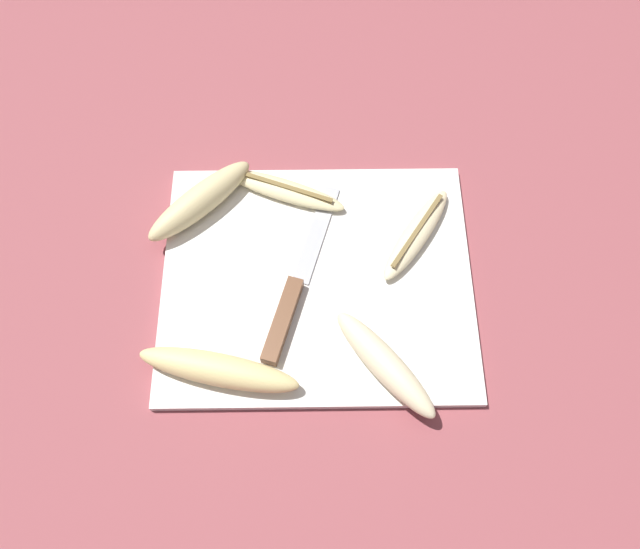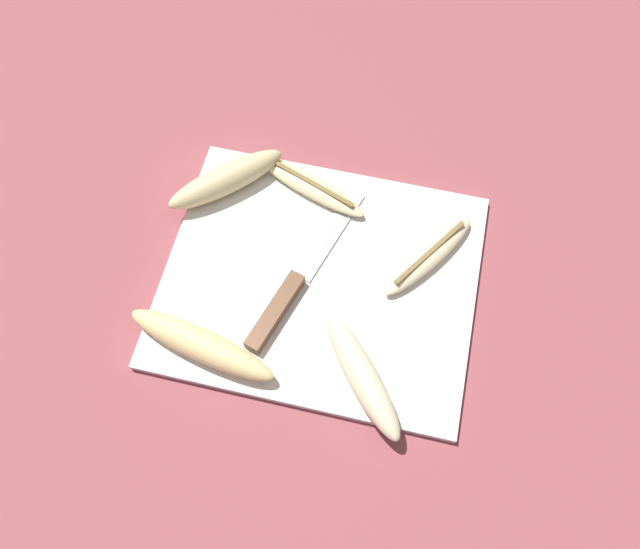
% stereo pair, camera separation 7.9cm
% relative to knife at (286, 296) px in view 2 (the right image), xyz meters
% --- Properties ---
extents(ground_plane, '(4.00, 4.00, 0.00)m').
position_rel_knife_xyz_m(ground_plane, '(0.04, 0.04, -0.02)').
color(ground_plane, '#93474C').
extents(cutting_board, '(0.40, 0.33, 0.01)m').
position_rel_knife_xyz_m(cutting_board, '(0.04, 0.04, -0.01)').
color(cutting_board, white).
rests_on(cutting_board, ground_plane).
extents(knife, '(0.10, 0.26, 0.02)m').
position_rel_knife_xyz_m(knife, '(0.00, 0.00, 0.00)').
color(knife, brown).
rests_on(knife, cutting_board).
extents(banana_cream_curved, '(0.12, 0.15, 0.02)m').
position_rel_knife_xyz_m(banana_cream_curved, '(0.17, 0.09, 0.00)').
color(banana_cream_curved, beige).
rests_on(banana_cream_curved, cutting_board).
extents(banana_mellow_near, '(0.15, 0.14, 0.04)m').
position_rel_knife_xyz_m(banana_mellow_near, '(-0.12, 0.14, 0.01)').
color(banana_mellow_near, beige).
rests_on(banana_mellow_near, cutting_board).
extents(banana_golden_short, '(0.20, 0.08, 0.04)m').
position_rel_knife_xyz_m(banana_golden_short, '(-0.08, -0.09, 0.01)').
color(banana_golden_short, '#EDD689').
rests_on(banana_golden_short, cutting_board).
extents(banana_pale_long, '(0.13, 0.15, 0.04)m').
position_rel_knife_xyz_m(banana_pale_long, '(0.11, -0.08, 0.01)').
color(banana_pale_long, beige).
rests_on(banana_pale_long, cutting_board).
extents(banana_soft_right, '(0.17, 0.09, 0.02)m').
position_rel_knife_xyz_m(banana_soft_right, '(-0.01, 0.16, 0.00)').
color(banana_soft_right, beige).
rests_on(banana_soft_right, cutting_board).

